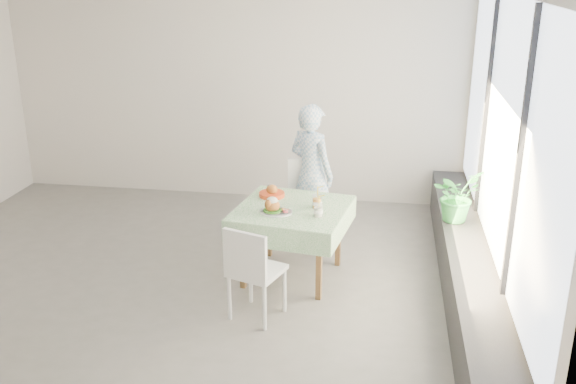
% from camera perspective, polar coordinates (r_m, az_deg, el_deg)
% --- Properties ---
extents(floor, '(6.00, 6.00, 0.00)m').
position_cam_1_polar(floor, '(6.61, -9.65, -7.48)').
color(floor, '#5D5B58').
rests_on(floor, ground).
extents(wall_back, '(6.00, 0.02, 2.80)m').
position_cam_1_polar(wall_back, '(8.44, -4.87, 8.79)').
color(wall_back, beige).
rests_on(wall_back, ground).
extents(wall_front, '(6.00, 0.02, 2.80)m').
position_cam_1_polar(wall_front, '(3.97, -22.10, -5.44)').
color(wall_front, beige).
rests_on(wall_front, ground).
extents(wall_right, '(0.02, 5.00, 2.80)m').
position_cam_1_polar(wall_right, '(5.86, 18.57, 2.92)').
color(wall_right, beige).
rests_on(wall_right, ground).
extents(window_pane, '(0.01, 4.80, 2.18)m').
position_cam_1_polar(window_pane, '(5.79, 18.55, 5.30)').
color(window_pane, '#D1E0F9').
rests_on(window_pane, ground).
extents(window_ledge, '(0.40, 4.80, 0.50)m').
position_cam_1_polar(window_ledge, '(6.24, 15.61, -7.11)').
color(window_ledge, black).
rests_on(window_ledge, ground).
extents(cafe_table, '(1.19, 1.19, 0.74)m').
position_cam_1_polar(cafe_table, '(6.36, 0.38, -3.74)').
color(cafe_table, brown).
rests_on(cafe_table, ground).
extents(chair_far, '(0.50, 0.50, 0.93)m').
position_cam_1_polar(chair_far, '(7.19, 1.74, -2.37)').
color(chair_far, white).
rests_on(chair_far, ground).
extents(chair_near, '(0.53, 0.53, 0.88)m').
position_cam_1_polar(chair_near, '(5.74, -2.84, -8.61)').
color(chair_near, white).
rests_on(chair_near, ground).
extents(diner, '(0.69, 0.63, 1.57)m').
position_cam_1_polar(diner, '(7.12, 2.09, 1.67)').
color(diner, '#83AED2').
rests_on(diner, ground).
extents(main_dish, '(0.31, 0.31, 0.16)m').
position_cam_1_polar(main_dish, '(6.09, -1.25, -1.41)').
color(main_dish, white).
rests_on(main_dish, cafe_table).
extents(juice_cup_orange, '(0.10, 0.10, 0.27)m').
position_cam_1_polar(juice_cup_orange, '(6.22, 2.59, -0.91)').
color(juice_cup_orange, white).
rests_on(juice_cup_orange, cafe_table).
extents(juice_cup_lemonade, '(0.09, 0.09, 0.25)m').
position_cam_1_polar(juice_cup_lemonade, '(6.01, 2.71, -1.67)').
color(juice_cup_lemonade, white).
rests_on(juice_cup_lemonade, cafe_table).
extents(second_dish, '(0.26, 0.26, 0.12)m').
position_cam_1_polar(second_dish, '(6.53, -1.44, -0.08)').
color(second_dish, '#B73512').
rests_on(second_dish, cafe_table).
extents(potted_plant, '(0.63, 0.64, 0.54)m').
position_cam_1_polar(potted_plant, '(6.72, 14.75, -0.29)').
color(potted_plant, '#267334').
rests_on(potted_plant, window_ledge).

